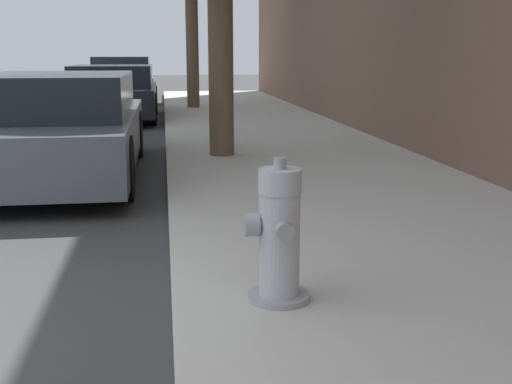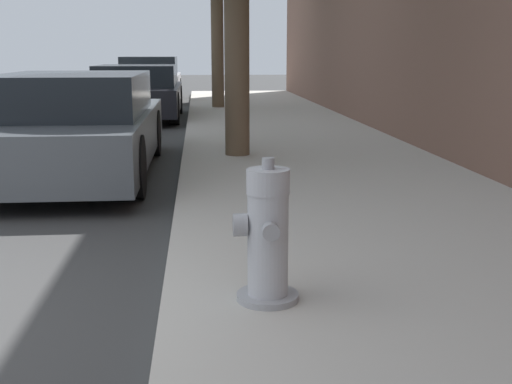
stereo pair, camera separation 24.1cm
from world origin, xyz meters
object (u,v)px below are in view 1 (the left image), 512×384
at_px(parked_car_far, 123,80).
at_px(fire_hydrant, 279,237).
at_px(parked_car_near, 61,127).
at_px(parked_car_mid, 114,93).

bearing_deg(parked_car_far, fire_hydrant, -83.82).
relative_size(parked_car_near, parked_car_far, 1.15).
xyz_separation_m(fire_hydrant, parked_car_mid, (-1.69, 11.21, 0.11)).
distance_m(parked_car_mid, parked_car_far, 5.49).
distance_m(fire_hydrant, parked_car_mid, 11.34).
height_order(parked_car_near, parked_car_mid, parked_car_near).
height_order(parked_car_mid, parked_car_far, parked_car_far).
height_order(fire_hydrant, parked_car_near, parked_car_near).
height_order(parked_car_near, parked_car_far, parked_car_far).
bearing_deg(parked_car_near, parked_car_mid, 88.90).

